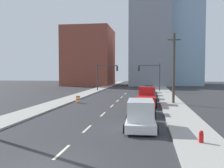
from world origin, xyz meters
The scene contains 24 objects.
ground_plane centered at (0.00, 0.00, 0.00)m, with size 200.00×200.00×0.00m, color #2D2D30.
sidewalk_left centered at (-7.34, 47.60, 0.08)m, with size 3.01×95.20×0.15m.
sidewalk_right centered at (7.34, 47.60, 0.08)m, with size 3.01×95.20×0.15m.
lane_stripe_at_2m centered at (0.00, 2.00, 0.00)m, with size 0.16×2.40×0.01m, color beige.
lane_stripe_at_7m centered at (0.00, 7.27, 0.00)m, with size 0.16×2.40×0.01m, color beige.
lane_stripe_at_14m centered at (0.00, 13.51, 0.00)m, with size 0.16×2.40×0.01m, color beige.
lane_stripe_at_19m centered at (0.00, 19.43, 0.00)m, with size 0.16×2.40×0.01m, color beige.
lane_stripe_at_25m centered at (0.00, 24.78, 0.00)m, with size 0.16×2.40×0.01m, color beige.
lane_stripe_at_30m centered at (0.00, 30.14, 0.00)m, with size 0.16×2.40×0.01m, color beige.
lane_stripe_at_37m centered at (0.00, 36.73, 0.00)m, with size 0.16×2.40×0.01m, color beige.
building_brick_left centered at (-14.09, 65.94, 8.74)m, with size 14.00×16.00×17.49m.
building_office_center centered at (4.60, 69.94, 14.30)m, with size 12.00×20.00×28.60m.
building_glass_right centered at (13.60, 73.94, 14.64)m, with size 13.00×20.00×29.28m.
traffic_signal_left centered at (-5.30, 42.63, 3.85)m, with size 4.60×0.35×5.89m.
traffic_signal_right centered at (5.22, 42.63, 3.85)m, with size 4.60×0.35×5.89m.
utility_pole_right_mid centered at (7.49, 22.24, 4.60)m, with size 1.60×0.32×8.96m.
traffic_barrel centered at (-4.90, 21.68, 0.47)m, with size 0.56×0.56×0.95m.
fire_hydrant centered at (7.34, 4.27, 0.41)m, with size 0.26×0.26×0.84m.
box_truck_white centered at (3.83, 7.87, 0.98)m, with size 2.47×5.37×2.10m.
sedan_teal centered at (3.90, 13.74, 0.65)m, with size 2.26×4.34×1.41m.
pickup_truck_red centered at (4.14, 20.61, 0.91)m, with size 2.57×6.27×2.25m.
sedan_maroon centered at (4.16, 27.16, 0.67)m, with size 2.13×4.47×1.48m.
sedan_silver centered at (4.25, 32.79, 0.69)m, with size 2.15×4.37×1.51m.
sedan_blue centered at (4.31, 38.59, 0.70)m, with size 2.24×4.77×1.54m.
Camera 1 is at (4.43, -10.13, 4.12)m, focal length 40.00 mm.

